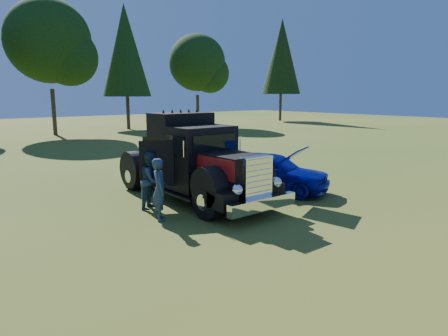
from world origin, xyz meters
TOP-DOWN VIEW (x-y plane):
  - ground at (0.00, 0.00)m, footprint 120.00×120.00m
  - diamond_t_truck at (0.74, 3.07)m, footprint 3.28×7.16m
  - hotrod_coupe at (3.68, 2.33)m, footprint 3.42×4.80m
  - spectator_near at (-1.39, 1.82)m, footprint 0.68×0.79m
  - spectator_far at (-0.95, 3.10)m, footprint 1.15×1.10m

SIDE VIEW (x-z plane):
  - ground at x=0.00m, z-range 0.00..0.00m
  - hotrod_coupe at x=3.68m, z-range -0.18..1.71m
  - spectator_near at x=-1.39m, z-range 0.00..1.84m
  - spectator_far at x=-0.95m, z-range 0.00..1.86m
  - diamond_t_truck at x=0.74m, z-range -0.22..2.78m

